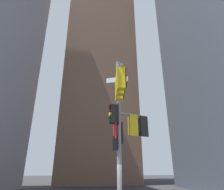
# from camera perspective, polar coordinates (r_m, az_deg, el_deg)

# --- Properties ---
(building_mid_block) EXTENTS (12.82, 12.82, 52.93)m
(building_mid_block) POSITION_cam_1_polar(r_m,az_deg,el_deg) (42.63, -3.69, 13.31)
(building_mid_block) COLOR brown
(building_mid_block) RESTS_ON ground
(signal_pole_assembly) EXTENTS (2.40, 3.17, 8.24)m
(signal_pole_assembly) POSITION_cam_1_polar(r_m,az_deg,el_deg) (9.78, 3.16, -6.54)
(signal_pole_assembly) COLOR gray
(signal_pole_assembly) RESTS_ON ground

